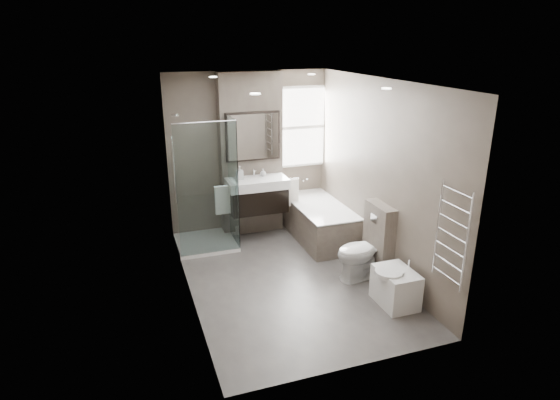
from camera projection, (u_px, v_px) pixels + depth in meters
name	position (u px, v px, depth m)	size (l,w,h in m)	color
room	(288.00, 187.00, 5.90)	(2.70, 3.90, 2.70)	#4E4A47
vanity_pier	(251.00, 155.00, 7.48)	(1.00, 0.25, 2.60)	#5E544A
vanity	(257.00, 195.00, 7.35)	(0.95, 0.47, 0.66)	black
mirror_cabinet	(253.00, 136.00, 7.22)	(0.86, 0.08, 0.76)	black
towel_left	(223.00, 200.00, 7.17)	(0.24, 0.06, 0.44)	white
towel_right	(291.00, 193.00, 7.51)	(0.24, 0.06, 0.44)	white
shower_enclosure	(212.00, 217.00, 7.14)	(0.90, 0.90, 2.00)	white
bathtub	(319.00, 220.00, 7.49)	(0.75, 1.60, 0.57)	#5E544A
window	(301.00, 127.00, 7.72)	(0.98, 0.06, 1.33)	white
toilet	(364.00, 251.00, 6.23)	(0.44, 0.76, 0.78)	white
cistern_box	(378.00, 240.00, 6.31)	(0.19, 0.55, 1.00)	#5E544A
bidet	(395.00, 287.00, 5.65)	(0.48, 0.56, 0.57)	white
towel_radiator	(452.00, 235.00, 4.91)	(0.03, 0.49, 1.10)	silver
soap_bottle_a	(240.00, 173.00, 7.21)	(0.09, 0.10, 0.21)	white
soap_bottle_b	(263.00, 172.00, 7.39)	(0.09, 0.09, 0.12)	white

